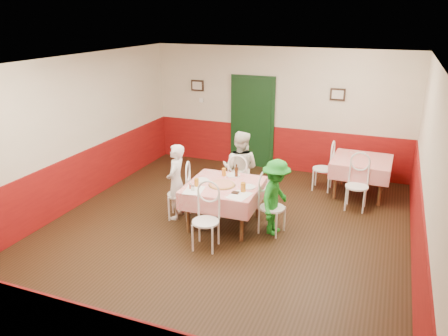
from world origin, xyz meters
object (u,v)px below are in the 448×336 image
(chair_second_b, at_px, (357,187))
(beer_bottle, at_px, (236,171))
(chair_second_a, at_px, (323,169))
(wallet, at_px, (235,193))
(chair_right, at_px, (272,208))
(chair_far, at_px, (239,184))
(chair_near, at_px, (206,222))
(glass_c, at_px, (224,172))
(chair_left, at_px, (179,194))
(diner_left, at_px, (176,182))
(diner_far, at_px, (240,169))
(main_table, at_px, (224,205))
(pizza, at_px, (222,185))
(diner_right, at_px, (276,197))
(glass_b, at_px, (243,187))
(second_table, at_px, (360,177))
(glass_a, at_px, (197,182))

(chair_second_b, distance_m, beer_bottle, 2.31)
(chair_second_a, xyz_separation_m, wallet, (-1.00, -2.56, 0.32))
(chair_right, height_order, chair_far, same)
(chair_far, height_order, chair_near, same)
(chair_second_a, distance_m, glass_c, 2.41)
(chair_left, xyz_separation_m, beer_bottle, (0.93, 0.41, 0.42))
(diner_left, bearing_deg, diner_far, 128.99)
(chair_left, bearing_deg, main_table, 75.95)
(pizza, xyz_separation_m, diner_right, (0.91, 0.10, -0.13))
(glass_b, xyz_separation_m, diner_left, (-1.31, 0.17, -0.15))
(beer_bottle, bearing_deg, chair_second_b, 29.33)
(chair_right, distance_m, chair_second_b, 1.91)
(chair_far, distance_m, wallet, 1.24)
(glass_c, bearing_deg, diner_right, -18.54)
(wallet, bearing_deg, main_table, 134.34)
(glass_b, distance_m, wallet, 0.16)
(chair_second_b, bearing_deg, chair_second_a, 136.39)
(second_table, distance_m, pizza, 3.14)
(chair_left, bearing_deg, wallet, 60.80)
(wallet, bearing_deg, pizza, 142.87)
(glass_a, bearing_deg, chair_left, 153.22)
(main_table, height_order, pizza, pizza)
(chair_left, height_order, diner_right, diner_right)
(glass_a, bearing_deg, diner_left, 155.68)
(chair_far, distance_m, beer_bottle, 0.63)
(second_table, relative_size, glass_b, 7.27)
(chair_left, height_order, chair_right, same)
(chair_second_b, xyz_separation_m, diner_right, (-1.17, -1.48, 0.20))
(glass_c, bearing_deg, main_table, -68.42)
(chair_far, xyz_separation_m, diner_right, (0.93, -0.82, 0.20))
(diner_left, bearing_deg, wallet, 69.45)
(beer_bottle, xyz_separation_m, wallet, (0.23, -0.69, -0.10))
(main_table, height_order, chair_second_a, chair_second_a)
(chair_near, distance_m, glass_a, 0.82)
(chair_far, relative_size, glass_b, 5.84)
(chair_second_a, xyz_separation_m, beer_bottle, (-1.23, -1.87, 0.42))
(second_table, xyz_separation_m, wallet, (-1.75, -2.56, 0.40))
(second_table, bearing_deg, pizza, -131.75)
(chair_right, bearing_deg, second_table, -17.92)
(chair_far, distance_m, glass_a, 1.23)
(main_table, distance_m, chair_left, 0.85)
(beer_bottle, bearing_deg, glass_a, -126.41)
(main_table, distance_m, beer_bottle, 0.63)
(main_table, xyz_separation_m, chair_right, (0.85, 0.03, 0.08))
(wallet, bearing_deg, diner_left, 165.45)
(main_table, bearing_deg, diner_right, 1.72)
(chair_left, height_order, glass_a, chair_left)
(main_table, xyz_separation_m, diner_right, (0.90, 0.03, 0.27))
(chair_second_a, relative_size, glass_b, 5.84)
(chair_far, relative_size, wallet, 8.18)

